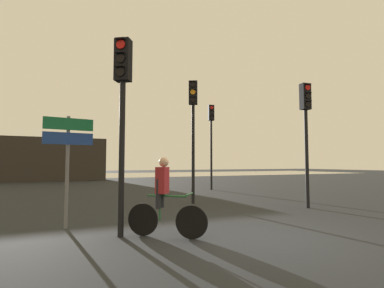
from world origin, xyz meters
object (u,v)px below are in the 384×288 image
(traffic_light_far_right, at_px, (211,131))
(traffic_light_near_right, at_px, (306,121))
(traffic_light_center, at_px, (193,118))
(direction_sign_post, at_px, (68,150))
(cyclist, at_px, (164,196))
(traffic_light_near_left, at_px, (122,97))
(distant_building, at_px, (18,159))

(traffic_light_far_right, distance_m, traffic_light_near_right, 7.49)
(traffic_light_center, distance_m, direction_sign_post, 5.40)
(direction_sign_post, relative_size, cyclist, 1.60)
(traffic_light_center, distance_m, traffic_light_near_left, 5.29)
(traffic_light_center, relative_size, traffic_light_near_right, 1.09)
(traffic_light_far_right, height_order, cyclist, traffic_light_far_right)
(direction_sign_post, bearing_deg, traffic_light_near_right, 173.67)
(distant_building, bearing_deg, traffic_light_near_left, -79.61)
(traffic_light_center, bearing_deg, traffic_light_far_right, -96.10)
(traffic_light_near_right, relative_size, traffic_light_near_left, 1.03)
(traffic_light_near_right, xyz_separation_m, traffic_light_near_left, (-6.52, -1.40, -0.08))
(traffic_light_center, xyz_separation_m, direction_sign_post, (-4.44, -2.72, -1.42))
(traffic_light_center, height_order, traffic_light_near_right, traffic_light_center)
(distant_building, distance_m, traffic_light_center, 20.68)
(distant_building, height_order, traffic_light_center, traffic_light_center)
(traffic_light_near_left, bearing_deg, distant_building, -44.72)
(distant_building, relative_size, direction_sign_post, 5.41)
(traffic_light_near_right, bearing_deg, cyclist, 22.86)
(cyclist, bearing_deg, direction_sign_post, -92.87)
(distant_building, height_order, direction_sign_post, distant_building)
(traffic_light_near_right, xyz_separation_m, direction_sign_post, (-7.51, -0.13, -1.16))
(traffic_light_near_left, height_order, direction_sign_post, traffic_light_near_left)
(traffic_light_center, bearing_deg, traffic_light_near_left, 77.72)
(traffic_light_center, relative_size, cyclist, 2.86)
(direction_sign_post, bearing_deg, traffic_light_far_right, -143.15)
(traffic_light_center, relative_size, traffic_light_far_right, 0.95)
(cyclist, bearing_deg, traffic_light_center, -171.50)
(distant_building, xyz_separation_m, traffic_light_far_right, (11.08, -14.27, 1.51))
(distant_building, distance_m, direction_sign_post, 22.11)
(traffic_light_near_right, distance_m, cyclist, 6.36)
(traffic_light_near_right, bearing_deg, direction_sign_post, 6.59)
(distant_building, bearing_deg, cyclist, -77.90)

